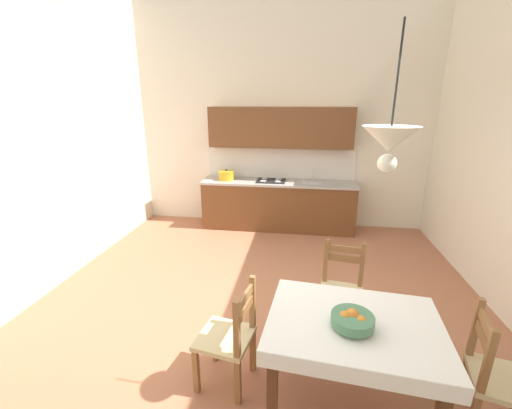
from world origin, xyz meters
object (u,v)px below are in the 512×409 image
pendant_lamp (390,141)px  fruit_bowl (352,320)px  dining_chair_kitchen_side (341,291)px  dining_chair_tv_side (230,338)px  dining_chair_window_side (497,378)px  kitchen_cabinetry (278,183)px  dining_table (353,337)px

pendant_lamp → fruit_bowl: bearing=143.6°
dining_chair_kitchen_side → dining_chair_tv_side: 1.28m
dining_chair_tv_side → dining_chair_window_side: same height
kitchen_cabinetry → dining_table: size_ratio=2.11×
dining_chair_window_side → pendant_lamp: bearing=-175.7°
dining_table → dining_chair_kitchen_side: bearing=88.7°
dining_table → dining_chair_window_side: size_ratio=1.42×
dining_table → pendant_lamp: pendant_lamp is taller
dining_chair_kitchen_side → pendant_lamp: size_ratio=1.16×
dining_chair_kitchen_side → pendant_lamp: pendant_lamp is taller
dining_table → dining_chair_tv_side: bearing=176.1°
kitchen_cabinetry → dining_chair_kitchen_side: size_ratio=3.01×
dining_table → dining_chair_window_side: 1.00m
kitchen_cabinetry → dining_table: (0.85, -3.73, -0.24)m
dining_table → fruit_bowl: size_ratio=4.41×
dining_table → fruit_bowl: 0.21m
kitchen_cabinetry → dining_table: bearing=-77.1°
dining_chair_kitchen_side → dining_chair_window_side: same height
kitchen_cabinetry → pendant_lamp: bearing=-76.7°
dining_table → dining_chair_tv_side: size_ratio=1.42×
fruit_bowl → dining_chair_kitchen_side: bearing=87.2°
fruit_bowl → pendant_lamp: pendant_lamp is taller
dining_chair_tv_side → fruit_bowl: dining_chair_tv_side is taller
pendant_lamp → dining_chair_tv_side: bearing=169.0°
dining_table → fruit_bowl: bearing=-112.7°
kitchen_cabinetry → dining_table: 3.83m
kitchen_cabinetry → fruit_bowl: kitchen_cabinetry is taller
dining_chair_tv_side → pendant_lamp: (1.01, -0.20, 1.62)m
fruit_bowl → pendant_lamp: (0.09, -0.06, 1.25)m
kitchen_cabinetry → pendant_lamp: size_ratio=3.47×
dining_table → kitchen_cabinetry: bearing=102.9°
dining_table → pendant_lamp: bearing=-65.7°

